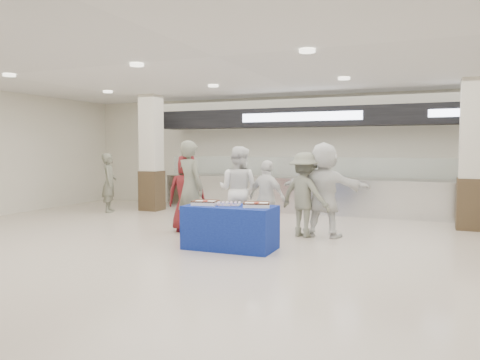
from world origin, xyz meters
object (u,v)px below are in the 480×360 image
at_px(sheet_cake_right, 257,204).
at_px(civilian_white, 324,190).
at_px(soldier_a, 190,187).
at_px(sheet_cake_left, 205,202).
at_px(chef_short, 267,198).
at_px(cupcake_tray, 229,204).
at_px(display_table, 230,227).
at_px(soldier_b, 305,195).
at_px(soldier_bg, 109,183).
at_px(civilian_maroon, 187,193).
at_px(chef_tall, 238,190).

relative_size(sheet_cake_right, civilian_white, 0.28).
height_order(sheet_cake_right, soldier_a, soldier_a).
distance_m(sheet_cake_left, chef_short, 1.55).
distance_m(cupcake_tray, civilian_white, 2.11).
bearing_deg(cupcake_tray, display_table, -44.93).
relative_size(display_table, sheet_cake_right, 2.97).
relative_size(soldier_b, soldier_bg, 1.04).
xyz_separation_m(sheet_cake_left, civilian_maroon, (-1.07, 1.25, 0.01)).
relative_size(sheet_cake_right, soldier_b, 0.31).
xyz_separation_m(display_table, sheet_cake_right, (0.48, 0.02, 0.42)).
height_order(sheet_cake_left, civilian_white, civilian_white).
distance_m(sheet_cake_left, soldier_b, 2.12).
xyz_separation_m(cupcake_tray, soldier_b, (0.93, 1.55, 0.05)).
bearing_deg(cupcake_tray, sheet_cake_left, -167.58).
bearing_deg(sheet_cake_left, soldier_a, 129.75).
bearing_deg(soldier_bg, cupcake_tray, -150.53).
distance_m(sheet_cake_left, sheet_cake_right, 0.93).
bearing_deg(civilian_maroon, display_table, 123.61).
relative_size(display_table, civilian_white, 0.84).
relative_size(display_table, soldier_b, 0.93).
distance_m(civilian_maroon, soldier_b, 2.44).
bearing_deg(sheet_cake_left, soldier_bg, 145.87).
height_order(chef_tall, civilian_white, civilian_white).
bearing_deg(soldier_bg, sheet_cake_right, -148.19).
height_order(sheet_cake_right, chef_tall, chef_tall).
xyz_separation_m(display_table, chef_tall, (-0.44, 1.39, 0.51)).
bearing_deg(display_table, soldier_b, 60.01).
xyz_separation_m(civilian_maroon, chef_tall, (1.08, 0.19, 0.08)).
bearing_deg(sheet_cake_left, sheet_cake_right, 4.50).
distance_m(display_table, chef_short, 1.43).
distance_m(cupcake_tray, chef_short, 1.34).
relative_size(chef_short, civilian_white, 0.81).
relative_size(soldier_a, civilian_white, 1.02).
distance_m(civilian_maroon, chef_short, 1.72).
bearing_deg(chef_tall, sheet_cake_left, 91.84).
bearing_deg(cupcake_tray, soldier_b, 58.89).
relative_size(display_table, soldier_bg, 0.97).
xyz_separation_m(display_table, soldier_bg, (-4.90, 2.96, 0.42)).
bearing_deg(soldier_a, sheet_cake_right, 173.44).
bearing_deg(chef_tall, chef_short, -179.68).
relative_size(civilian_maroon, civilian_white, 0.87).
distance_m(chef_tall, civilian_white, 1.71).
height_order(civilian_white, soldier_bg, civilian_white).
bearing_deg(sheet_cake_left, civilian_white, 45.92).
xyz_separation_m(display_table, civilian_maroon, (-1.52, 1.20, 0.43)).
distance_m(sheet_cake_left, civilian_maroon, 1.64).
relative_size(civilian_maroon, soldier_a, 0.85).
bearing_deg(civilian_white, sheet_cake_left, 46.95).
bearing_deg(soldier_bg, soldier_b, -132.86).
distance_m(display_table, cupcake_tray, 0.41).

